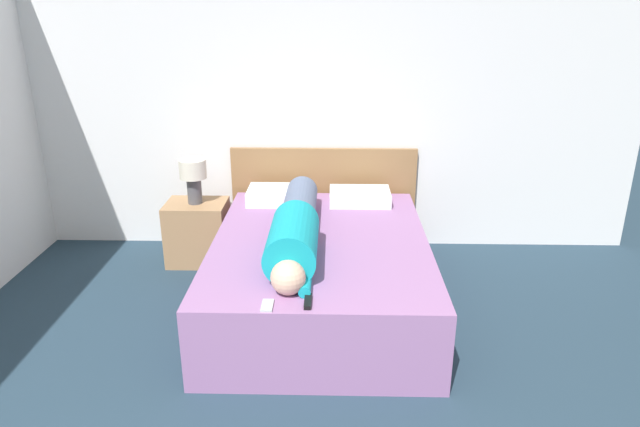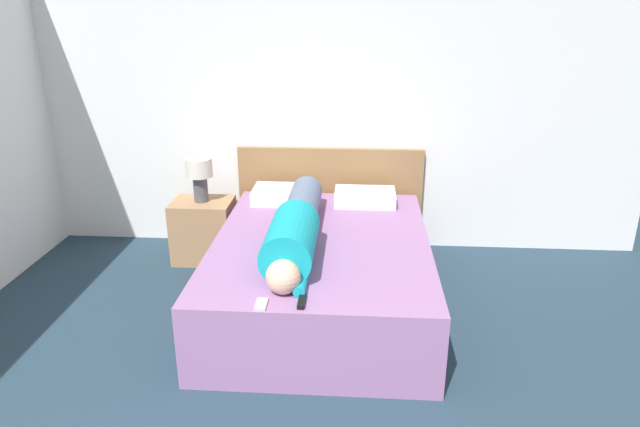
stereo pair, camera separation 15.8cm
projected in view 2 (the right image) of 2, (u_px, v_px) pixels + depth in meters
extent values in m
cube|color=white|center=(309.00, 101.00, 4.86)|extent=(5.81, 0.06, 2.60)
cube|color=#936699|center=(321.00, 273.00, 4.10)|extent=(1.50, 2.06, 0.52)
cube|color=olive|center=(330.00, 198.00, 5.08)|extent=(1.62, 0.04, 0.90)
cube|color=#A37A51|center=(204.00, 230.00, 4.86)|extent=(0.50, 0.39, 0.53)
cylinder|color=#4C4C51|center=(201.00, 189.00, 4.73)|extent=(0.12, 0.12, 0.22)
cylinder|color=beige|center=(199.00, 167.00, 4.66)|extent=(0.22, 0.22, 0.15)
sphere|color=#DBB293|center=(283.00, 277.00, 3.23)|extent=(0.20, 0.20, 0.20)
cylinder|color=#149EAD|center=(291.00, 240.00, 3.58)|extent=(0.32, 0.67, 0.32)
cylinder|color=slate|center=(302.00, 207.00, 4.28)|extent=(0.25, 0.79, 0.25)
cylinder|color=#149EAD|center=(301.00, 284.00, 3.30)|extent=(0.07, 0.22, 0.07)
cube|color=white|center=(285.00, 195.00, 4.75)|extent=(0.52, 0.35, 0.12)
cube|color=white|center=(365.00, 197.00, 4.71)|extent=(0.50, 0.35, 0.10)
cube|color=black|center=(302.00, 301.00, 3.15)|extent=(0.04, 0.15, 0.02)
cube|color=#B2B7BC|center=(261.00, 304.00, 3.13)|extent=(0.06, 0.13, 0.01)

